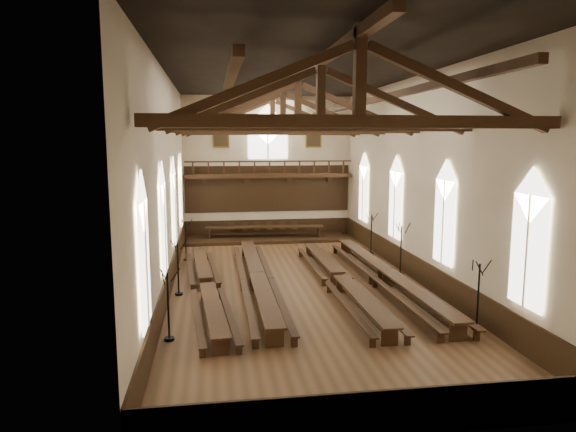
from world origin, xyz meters
The scene contains 21 objects.
ground centered at (0.00, 0.00, 0.00)m, with size 26.00×26.00×0.00m, color brown.
room_walls centered at (0.00, 0.00, 6.46)m, with size 26.00×26.00×26.00m.
wainscot_band centered at (0.00, 0.00, 0.60)m, with size 12.00×26.00×1.20m.
side_windows centered at (0.00, 0.00, 3.74)m, with size 11.85×19.80×4.50m.
end_window centered at (0.00, 12.90, 7.22)m, with size 2.80×0.12×3.80m.
minstrels_gallery centered at (0.00, 12.66, 3.91)m, with size 11.80×1.24×3.70m.
portraits centered at (0.00, 12.90, 7.10)m, with size 7.75×0.09×1.45m.
roof_trusses centered at (0.00, 0.00, 8.22)m, with size 11.70×25.70×2.80m.
refectory_row_a centered at (-4.33, -1.05, 0.52)m, with size 1.94×14.11×0.71m.
refectory_row_b centered at (-1.96, -0.29, 0.58)m, with size 1.62×14.77×0.79m.
refectory_row_c centered at (1.83, -0.94, 0.54)m, with size 1.54×14.33×0.74m.
refectory_row_d centered at (4.22, -0.65, 0.59)m, with size 1.76×14.92×0.80m.
dais centered at (-0.43, 11.40, 0.11)m, with size 11.40×3.16×0.21m, color black.
high_table centered at (-0.43, 11.40, 0.86)m, with size 8.24×1.49×0.77m.
high_chairs centered at (-0.43, 12.19, 0.71)m, with size 4.93×0.44×0.92m.
candelabrum_left_near centered at (-5.55, -6.16, 0.78)m, with size 0.71×0.78×2.56m.
candelabrum_left_mid centered at (-5.55, -0.82, 0.77)m, with size 0.74×0.75×2.52m.
candelabrum_left_far centered at (-5.55, 6.00, 0.74)m, with size 0.68×0.74×2.42m.
candelabrum_right_near centered at (5.55, -6.77, 0.80)m, with size 0.70×0.81×2.62m.
candelabrum_right_mid centered at (5.55, 1.02, 0.83)m, with size 0.83×0.78×2.73m.
candelabrum_right_far centered at (5.55, 5.98, 0.77)m, with size 0.76×0.72×2.53m.
Camera 1 is at (-3.94, -23.61, 6.90)m, focal length 32.00 mm.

